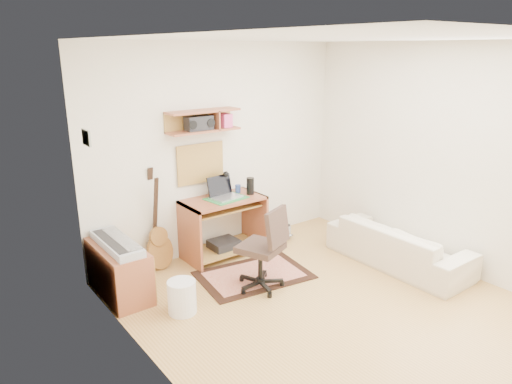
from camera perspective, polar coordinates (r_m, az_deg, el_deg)
floor at (r=4.98m, az=8.96°, el=-13.70°), size 3.60×4.00×0.01m
ceiling at (r=4.29m, az=10.62°, el=17.86°), size 3.60×4.00×0.01m
back_wall at (r=5.97m, az=-4.41°, el=5.15°), size 3.60×0.01×2.60m
left_wall at (r=3.43m, az=-11.56°, el=-4.16°), size 0.01×4.00×2.60m
right_wall at (r=5.88m, az=21.95°, el=3.77°), size 0.01×4.00×2.60m
wall_shelf at (r=5.63m, az=-6.36°, el=8.52°), size 0.90×0.25×0.26m
cork_board at (r=5.82m, az=-6.73°, el=3.47°), size 0.64×0.03×0.49m
wall_photo at (r=4.69m, az=-19.78°, el=6.18°), size 0.02×0.20×0.15m
desk at (r=5.93m, az=-3.94°, el=-4.26°), size 1.00×0.55×0.75m
laptop at (r=5.77m, az=-3.64°, el=0.50°), size 0.40×0.40×0.27m
speaker at (r=5.94m, az=-0.70°, el=0.73°), size 0.10×0.10×0.21m
desk_lamp at (r=5.95m, az=-3.51°, el=1.19°), size 0.10×0.10×0.30m
pencil_cup at (r=6.03m, az=-2.19°, el=0.40°), size 0.07×0.07×0.10m
boombox at (r=5.60m, az=-6.91°, el=8.25°), size 0.33×0.15×0.17m
rug at (r=5.54m, az=-0.27°, el=-9.96°), size 1.35×1.00×0.02m
task_chair at (r=5.09m, az=0.54°, el=-6.71°), size 0.63×0.63×0.95m
cabinet at (r=5.24m, az=-16.19°, el=-9.10°), size 0.40×0.90×0.55m
music_keyboard at (r=5.11m, az=-16.47°, el=-5.95°), size 0.27×0.87×0.08m
guitar at (r=5.59m, az=-11.75°, el=-3.35°), size 0.34×0.23×1.22m
waste_basket at (r=4.82m, az=-8.92°, el=-12.40°), size 0.29×0.29×0.34m
printer at (r=6.58m, az=2.13°, el=-4.74°), size 0.48×0.42×0.15m
sofa at (r=5.93m, az=16.85°, el=-5.33°), size 0.51×1.74×0.68m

